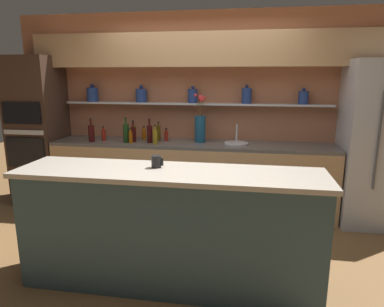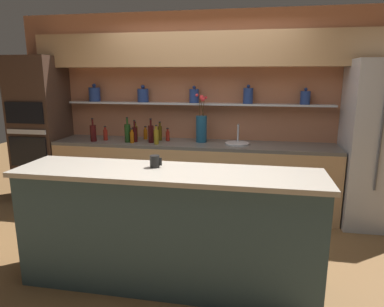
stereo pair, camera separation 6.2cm
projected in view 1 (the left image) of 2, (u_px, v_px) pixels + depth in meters
ground_plane at (181, 255)px, 3.45m from camera, size 12.00×12.00×0.00m
back_wall_unit at (202, 93)px, 4.58m from camera, size 5.20×0.44×2.60m
back_counter_unit at (191, 176)px, 4.56m from camera, size 3.66×0.62×0.92m
island_counter at (170, 228)px, 2.89m from camera, size 2.54×0.61×1.02m
refrigerator at (380, 144)px, 4.04m from camera, size 0.86×0.73×1.96m
oven_tower at (38, 131)px, 4.79m from camera, size 0.64×0.64×2.03m
flower_vase at (200, 127)px, 4.46m from camera, size 0.14×0.17×0.63m
sink_fixture at (236, 142)px, 4.37m from camera, size 0.31×0.31×0.25m
bottle_sauce_0 at (104, 135)px, 4.60m from camera, size 0.06×0.06×0.19m
bottle_oil_1 at (150, 135)px, 4.53m from camera, size 0.07×0.07×0.22m
bottle_oil_2 at (134, 133)px, 4.64m from camera, size 0.06×0.06×0.25m
bottle_wine_3 at (126, 133)px, 4.45m from camera, size 0.08×0.08×0.33m
bottle_wine_4 at (133, 134)px, 4.48m from camera, size 0.07×0.07×0.29m
bottle_oil_5 at (159, 133)px, 4.59m from camera, size 0.06×0.06×0.25m
bottle_sauce_6 at (166, 136)px, 4.57m from camera, size 0.05×0.05×0.17m
bottle_oil_7 at (155, 137)px, 4.33m from camera, size 0.06×0.06×0.25m
bottle_sauce_8 at (144, 134)px, 4.67m from camera, size 0.05×0.05×0.18m
bottle_wine_9 at (150, 134)px, 4.43m from camera, size 0.07×0.07×0.32m
bottle_wine_10 at (91, 133)px, 4.50m from camera, size 0.08×0.08×0.31m
bottle_sauce_11 at (131, 137)px, 4.42m from camera, size 0.05×0.05×0.19m
coffee_mug at (156, 162)px, 2.86m from camera, size 0.10×0.08×0.10m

